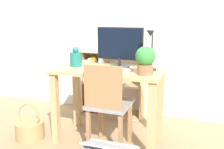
# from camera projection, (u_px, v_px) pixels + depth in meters

# --- Properties ---
(ground_plane) EXTENTS (10.00, 10.00, 0.00)m
(ground_plane) POSITION_uv_depth(u_px,v_px,m) (109.00, 139.00, 2.83)
(ground_plane) COLOR #997F5B
(wall_back) EXTENTS (8.00, 0.05, 2.60)m
(wall_back) POSITION_uv_depth(u_px,v_px,m) (133.00, 16.00, 3.36)
(wall_back) COLOR white
(wall_back) RESTS_ON ground_plane
(desk) EXTENTS (1.11, 0.60, 0.78)m
(desk) POSITION_uv_depth(u_px,v_px,m) (109.00, 86.00, 2.69)
(desk) COLOR tan
(desk) RESTS_ON ground_plane
(monitor) EXTENTS (0.50, 0.22, 0.42)m
(monitor) POSITION_uv_depth(u_px,v_px,m) (120.00, 46.00, 2.72)
(monitor) COLOR #232326
(monitor) RESTS_ON desk
(keyboard) EXTENTS (0.37, 0.14, 0.02)m
(keyboard) POSITION_uv_depth(u_px,v_px,m) (114.00, 69.00, 2.61)
(keyboard) COLOR #B2B2B7
(keyboard) RESTS_ON desk
(vase) EXTENTS (0.13, 0.13, 0.21)m
(vase) POSITION_uv_depth(u_px,v_px,m) (76.00, 58.00, 2.79)
(vase) COLOR #1E7266
(vase) RESTS_ON desk
(desk_lamp) EXTENTS (0.10, 0.19, 0.40)m
(desk_lamp) POSITION_uv_depth(u_px,v_px,m) (151.00, 46.00, 2.49)
(desk_lamp) COLOR #2D2D33
(desk_lamp) RESTS_ON desk
(potted_plant) EXTENTS (0.18, 0.18, 0.26)m
(potted_plant) POSITION_uv_depth(u_px,v_px,m) (145.00, 59.00, 2.39)
(potted_plant) COLOR #9E6647
(potted_plant) RESTS_ON desk
(chair) EXTENTS (0.40, 0.40, 0.88)m
(chair) POSITION_uv_depth(u_px,v_px,m) (108.00, 103.00, 2.51)
(chair) COLOR gray
(chair) RESTS_ON ground_plane
(bookshelf) EXTENTS (0.82, 0.28, 0.86)m
(bookshelf) POSITION_uv_depth(u_px,v_px,m) (102.00, 82.00, 3.51)
(bookshelf) COLOR tan
(bookshelf) RESTS_ON ground_plane
(basket) EXTENTS (0.31, 0.31, 0.39)m
(basket) POSITION_uv_depth(u_px,v_px,m) (30.00, 129.00, 2.84)
(basket) COLOR tan
(basket) RESTS_ON ground_plane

